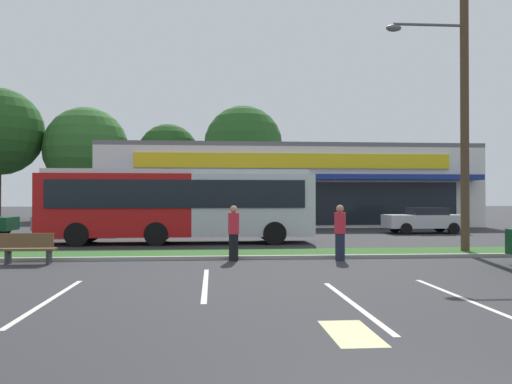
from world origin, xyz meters
name	(u,v)px	position (x,y,z in m)	size (l,w,h in m)	color
grass_median	(278,253)	(0.00, 14.00, 0.06)	(56.00, 2.20, 0.12)	#2D5B23
curb_lip	(282,257)	(0.00, 12.78, 0.06)	(56.00, 0.24, 0.12)	#99968C
parking_stripe_0	(49,300)	(-5.50, 6.22, 0.00)	(0.12, 4.80, 0.01)	silver
parking_stripe_1	(205,283)	(-2.47, 7.99, 0.00)	(0.12, 4.80, 0.01)	silver
parking_stripe_2	(353,304)	(0.37, 5.38, 0.00)	(0.12, 4.80, 0.01)	silver
parking_stripe_3	(464,299)	(2.72, 5.69, 0.00)	(0.12, 4.80, 0.01)	silver
lot_arrow	(351,333)	(-0.23, 3.27, 0.00)	(0.70, 1.60, 0.01)	beige
storefront_building	(282,187)	(3.14, 36.45, 2.88)	(26.32, 14.24, 5.75)	silver
tree_left	(86,149)	(-13.95, 45.13, 6.50)	(7.72, 7.72, 10.36)	#473323
tree_mid_left	(168,155)	(-6.49, 45.71, 6.08)	(5.77, 5.77, 8.98)	#473323
tree_mid	(243,145)	(0.44, 42.76, 6.75)	(7.05, 7.05, 10.29)	#473323
utility_pole	(461,85)	(6.59, 13.71, 6.06)	(3.03, 2.40, 11.41)	#4C3826
city_bus	(179,204)	(-3.79, 19.09, 1.77)	(11.88, 2.76, 3.25)	#B71414
bus_stop_bench	(28,248)	(-7.91, 12.09, 0.50)	(1.60, 0.45, 0.95)	brown
car_0	(81,221)	(-9.28, 24.10, 0.79)	(4.65, 1.96, 1.55)	slate
car_1	(424,220)	(9.69, 24.59, 0.77)	(4.36, 2.00, 1.46)	#B7B7BC
pedestrian_near_bench	(340,233)	(1.79, 12.21, 0.90)	(0.36, 0.36, 1.79)	#1E2338
pedestrian_by_pole	(234,233)	(-1.63, 12.44, 0.89)	(0.36, 0.36, 1.77)	black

